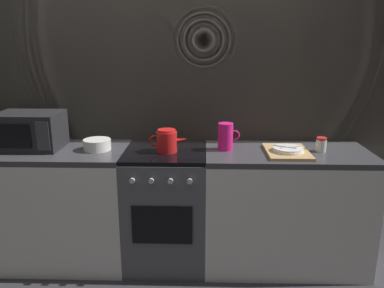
% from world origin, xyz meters
% --- Properties ---
extents(ground_plane, '(8.00, 8.00, 0.00)m').
position_xyz_m(ground_plane, '(0.00, 0.00, 0.00)').
color(ground_plane, '#2D2D33').
extents(back_wall, '(3.60, 0.05, 2.40)m').
position_xyz_m(back_wall, '(0.00, 0.32, 1.20)').
color(back_wall, '#A39989').
rests_on(back_wall, ground_plane).
extents(counter_left, '(1.20, 0.60, 0.90)m').
position_xyz_m(counter_left, '(-0.90, 0.00, 0.45)').
color(counter_left, silver).
rests_on(counter_left, ground_plane).
extents(stove_unit, '(0.60, 0.63, 0.90)m').
position_xyz_m(stove_unit, '(-0.00, -0.00, 0.45)').
color(stove_unit, '#4C4C51').
rests_on(stove_unit, ground_plane).
extents(counter_right, '(1.20, 0.60, 0.90)m').
position_xyz_m(counter_right, '(0.90, 0.00, 0.45)').
color(counter_right, silver).
rests_on(counter_right, ground_plane).
extents(microwave, '(0.46, 0.35, 0.27)m').
position_xyz_m(microwave, '(-1.01, 0.03, 1.04)').
color(microwave, black).
rests_on(microwave, counter_left).
extents(kettle, '(0.28, 0.15, 0.17)m').
position_xyz_m(kettle, '(0.02, -0.03, 0.98)').
color(kettle, red).
rests_on(kettle, stove_unit).
extents(mixing_bowl, '(0.20, 0.20, 0.08)m').
position_xyz_m(mixing_bowl, '(-0.50, -0.00, 0.94)').
color(mixing_bowl, silver).
rests_on(mixing_bowl, counter_left).
extents(pitcher, '(0.16, 0.11, 0.20)m').
position_xyz_m(pitcher, '(0.44, 0.03, 1.00)').
color(pitcher, '#E5197A').
rests_on(pitcher, counter_right).
extents(dish_pile, '(0.30, 0.40, 0.06)m').
position_xyz_m(dish_pile, '(0.88, -0.05, 0.92)').
color(dish_pile, tan).
rests_on(dish_pile, counter_right).
extents(spice_jar, '(0.08, 0.08, 0.10)m').
position_xyz_m(spice_jar, '(1.14, 0.01, 0.95)').
color(spice_jar, silver).
rests_on(spice_jar, counter_right).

